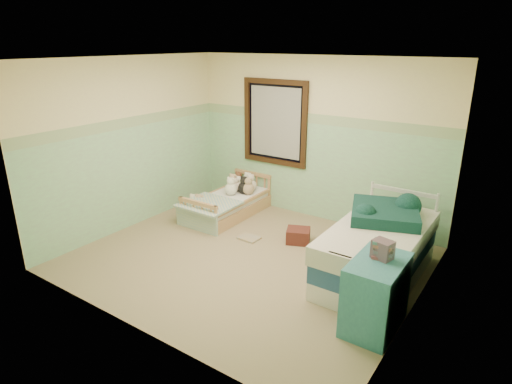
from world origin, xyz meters
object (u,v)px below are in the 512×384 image
Objects in this scene: twin_bed_frame at (375,269)px; red_pillow at (298,236)px; toddler_bed_frame at (228,209)px; plush_floor_cream at (194,208)px; dresser at (376,295)px; floor_book at (249,238)px; plush_floor_tan at (200,209)px.

twin_bed_frame is 5.66× the size of red_pillow.
plush_floor_cream is at bearing -145.50° from toddler_bed_frame.
toddler_bed_frame is at bearing 153.42° from dresser.
red_pillow reaches higher than floor_book.
plush_floor_cream reaches higher than red_pillow.
dresser is at bearing -26.58° from toddler_bed_frame.
plush_floor_tan is at bearing 174.90° from twin_bed_frame.
plush_floor_tan reaches higher than plush_floor_cream.
dresser is at bearing -19.02° from plush_floor_cream.
dresser is (0.31, -0.92, 0.26)m from twin_bed_frame.
plush_floor_tan is 1.78m from red_pillow.
twin_bed_frame is at bearing -4.82° from plush_floor_cream.
red_pillow is (-1.23, 0.33, -0.01)m from twin_bed_frame.
twin_bed_frame is at bearing -12.09° from toddler_bed_frame.
plush_floor_cream reaches higher than floor_book.
toddler_bed_frame is at bearing 167.91° from twin_bed_frame.
plush_floor_tan is at bearing -178.19° from red_pillow.
plush_floor_cream is at bearing 175.18° from twin_bed_frame.
red_pillow is at bearing 1.81° from plush_floor_tan.
red_pillow is at bearing 28.21° from floor_book.
twin_bed_frame is 1.01m from dresser.
toddler_bed_frame is at bearing 148.01° from floor_book.
twin_bed_frame is (3.14, -0.26, -0.01)m from plush_floor_cream.
dresser is at bearing -19.74° from plush_floor_tan.
toddler_bed_frame is at bearing 170.23° from red_pillow.
plush_floor_tan is at bearing -137.09° from toddler_bed_frame.
dresser is at bearing -38.96° from red_pillow.
toddler_bed_frame is 4.64× the size of red_pillow.
dresser is (3.33, -1.19, 0.24)m from plush_floor_tan.
twin_bed_frame reaches higher than floor_book.
red_pillow reaches higher than toddler_bed_frame.
toddler_bed_frame is at bearing 42.91° from plush_floor_tan.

